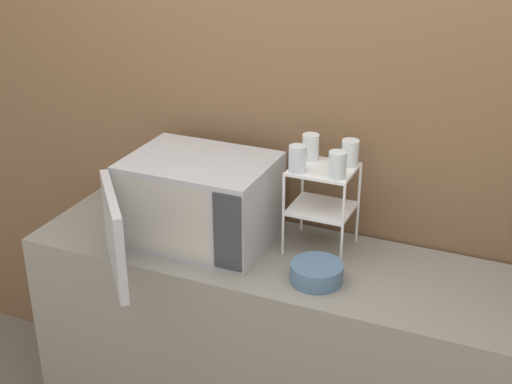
% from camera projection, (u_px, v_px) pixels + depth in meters
% --- Properties ---
extents(wall_back, '(8.00, 0.06, 2.60)m').
position_uv_depth(wall_back, '(309.00, 129.00, 2.74)').
color(wall_back, brown).
rests_on(wall_back, ground_plane).
extents(counter, '(1.91, 0.56, 0.90)m').
position_uv_depth(counter, '(276.00, 355.00, 2.83)').
color(counter, gray).
rests_on(counter, ground_plane).
extents(microwave, '(0.56, 0.74, 0.33)m').
position_uv_depth(microwave, '(196.00, 202.00, 2.68)').
color(microwave, '#ADADB2').
rests_on(microwave, counter).
extents(dish_rack, '(0.24, 0.21, 0.33)m').
position_uv_depth(dish_rack, '(322.00, 191.00, 2.60)').
color(dish_rack, white).
rests_on(dish_rack, counter).
extents(glass_front_left, '(0.06, 0.06, 0.10)m').
position_uv_depth(glass_front_left, '(297.00, 159.00, 2.52)').
color(glass_front_left, silver).
rests_on(glass_front_left, dish_rack).
extents(glass_back_right, '(0.06, 0.06, 0.10)m').
position_uv_depth(glass_back_right, '(350.00, 153.00, 2.57)').
color(glass_back_right, silver).
rests_on(glass_back_right, dish_rack).
extents(glass_front_right, '(0.06, 0.06, 0.10)m').
position_uv_depth(glass_front_right, '(337.00, 165.00, 2.46)').
color(glass_front_right, silver).
rests_on(glass_front_right, dish_rack).
extents(glass_back_left, '(0.06, 0.06, 0.10)m').
position_uv_depth(glass_back_left, '(310.00, 147.00, 2.62)').
color(glass_back_left, silver).
rests_on(glass_back_left, dish_rack).
extents(bowl, '(0.19, 0.19, 0.07)m').
position_uv_depth(bowl, '(317.00, 273.00, 2.47)').
color(bowl, slate).
rests_on(bowl, counter).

